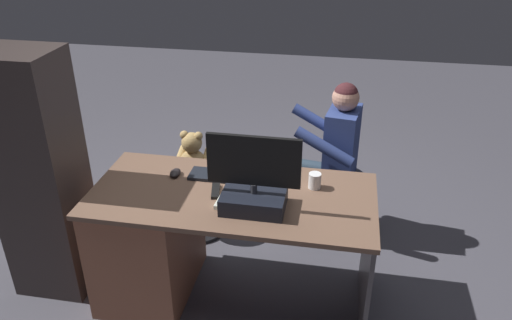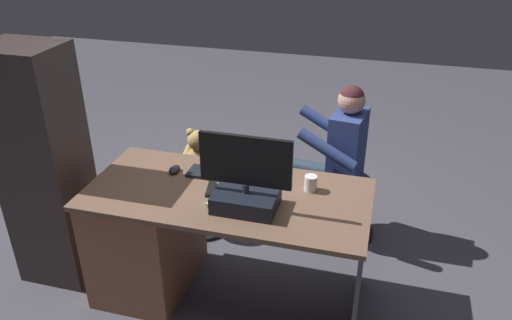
{
  "view_description": "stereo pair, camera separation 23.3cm",
  "coord_description": "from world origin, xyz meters",
  "px_view_note": "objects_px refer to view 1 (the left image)",
  "views": [
    {
      "loc": [
        -0.56,
        2.65,
        2.21
      ],
      "look_at": [
        -0.07,
        -0.02,
        0.77
      ],
      "focal_mm": 35.29,
      "sensor_mm": 36.0,
      "label": 1
    },
    {
      "loc": [
        -0.78,
        2.59,
        2.21
      ],
      "look_at": [
        -0.07,
        -0.02,
        0.77
      ],
      "focal_mm": 35.29,
      "sensor_mm": 36.0,
      "label": 2
    }
  ],
  "objects_px": {
    "cup": "(315,181)",
    "desk": "(165,236)",
    "visitor_chair": "(337,199)",
    "monitor": "(254,188)",
    "keyboard": "(225,176)",
    "office_chair_teddy": "(195,197)",
    "tv_remote": "(216,191)",
    "computer_mouse": "(175,173)",
    "person": "(329,149)",
    "teddy_bear": "(193,155)"
  },
  "relations": [
    {
      "from": "keyboard",
      "to": "monitor",
      "type": "bearing_deg",
      "value": 128.24
    },
    {
      "from": "computer_mouse",
      "to": "tv_remote",
      "type": "bearing_deg",
      "value": 153.15
    },
    {
      "from": "tv_remote",
      "to": "office_chair_teddy",
      "type": "height_order",
      "value": "tv_remote"
    },
    {
      "from": "tv_remote",
      "to": "computer_mouse",
      "type": "bearing_deg",
      "value": -38.47
    },
    {
      "from": "computer_mouse",
      "to": "tv_remote",
      "type": "distance_m",
      "value": 0.31
    },
    {
      "from": "desk",
      "to": "person",
      "type": "relative_size",
      "value": 1.39
    },
    {
      "from": "desk",
      "to": "monitor",
      "type": "bearing_deg",
      "value": 168.09
    },
    {
      "from": "cup",
      "to": "person",
      "type": "relative_size",
      "value": 0.08
    },
    {
      "from": "keyboard",
      "to": "tv_remote",
      "type": "relative_size",
      "value": 2.8
    },
    {
      "from": "visitor_chair",
      "to": "person",
      "type": "xyz_separation_m",
      "value": [
        0.08,
        0.01,
        0.41
      ]
    },
    {
      "from": "cup",
      "to": "office_chair_teddy",
      "type": "xyz_separation_m",
      "value": [
        0.88,
        -0.53,
        -0.54
      ]
    },
    {
      "from": "cup",
      "to": "desk",
      "type": "bearing_deg",
      "value": 9.47
    },
    {
      "from": "desk",
      "to": "computer_mouse",
      "type": "height_order",
      "value": "computer_mouse"
    },
    {
      "from": "teddy_bear",
      "to": "office_chair_teddy",
      "type": "bearing_deg",
      "value": 90.0
    },
    {
      "from": "desk",
      "to": "keyboard",
      "type": "height_order",
      "value": "keyboard"
    },
    {
      "from": "visitor_chair",
      "to": "monitor",
      "type": "bearing_deg",
      "value": 65.44
    },
    {
      "from": "office_chair_teddy",
      "to": "computer_mouse",
      "type": "bearing_deg",
      "value": 97.02
    },
    {
      "from": "teddy_bear",
      "to": "person",
      "type": "distance_m",
      "value": 0.94
    },
    {
      "from": "person",
      "to": "visitor_chair",
      "type": "bearing_deg",
      "value": -171.44
    },
    {
      "from": "office_chair_teddy",
      "to": "tv_remote",
      "type": "bearing_deg",
      "value": 116.91
    },
    {
      "from": "cup",
      "to": "visitor_chair",
      "type": "distance_m",
      "value": 0.88
    },
    {
      "from": "keyboard",
      "to": "computer_mouse",
      "type": "distance_m",
      "value": 0.3
    },
    {
      "from": "monitor",
      "to": "computer_mouse",
      "type": "relative_size",
      "value": 5.02
    },
    {
      "from": "computer_mouse",
      "to": "visitor_chair",
      "type": "bearing_deg",
      "value": -143.82
    },
    {
      "from": "desk",
      "to": "tv_remote",
      "type": "relative_size",
      "value": 10.55
    },
    {
      "from": "cup",
      "to": "tv_remote",
      "type": "bearing_deg",
      "value": 15.64
    },
    {
      "from": "desk",
      "to": "tv_remote",
      "type": "bearing_deg",
      "value": 178.88
    },
    {
      "from": "computer_mouse",
      "to": "tv_remote",
      "type": "relative_size",
      "value": 0.64
    },
    {
      "from": "teddy_bear",
      "to": "tv_remote",
      "type": "bearing_deg",
      "value": 116.5
    },
    {
      "from": "desk",
      "to": "monitor",
      "type": "distance_m",
      "value": 0.74
    },
    {
      "from": "person",
      "to": "desk",
      "type": "bearing_deg",
      "value": 41.92
    },
    {
      "from": "tv_remote",
      "to": "visitor_chair",
      "type": "height_order",
      "value": "tv_remote"
    },
    {
      "from": "cup",
      "to": "tv_remote",
      "type": "distance_m",
      "value": 0.56
    },
    {
      "from": "desk",
      "to": "keyboard",
      "type": "relative_size",
      "value": 3.77
    },
    {
      "from": "desk",
      "to": "visitor_chair",
      "type": "bearing_deg",
      "value": -140.15
    },
    {
      "from": "keyboard",
      "to": "office_chair_teddy",
      "type": "xyz_separation_m",
      "value": [
        0.36,
        -0.51,
        -0.5
      ]
    },
    {
      "from": "teddy_bear",
      "to": "visitor_chair",
      "type": "height_order",
      "value": "teddy_bear"
    },
    {
      "from": "person",
      "to": "office_chair_teddy",
      "type": "bearing_deg",
      "value": 8.56
    },
    {
      "from": "monitor",
      "to": "tv_remote",
      "type": "relative_size",
      "value": 3.21
    },
    {
      "from": "keyboard",
      "to": "office_chair_teddy",
      "type": "distance_m",
      "value": 0.81
    },
    {
      "from": "person",
      "to": "tv_remote",
      "type": "bearing_deg",
      "value": 54.61
    },
    {
      "from": "computer_mouse",
      "to": "office_chair_teddy",
      "type": "xyz_separation_m",
      "value": [
        0.07,
        -0.54,
        -0.51
      ]
    },
    {
      "from": "computer_mouse",
      "to": "cup",
      "type": "height_order",
      "value": "cup"
    },
    {
      "from": "keyboard",
      "to": "visitor_chair",
      "type": "bearing_deg",
      "value": -134.48
    },
    {
      "from": "teddy_bear",
      "to": "visitor_chair",
      "type": "distance_m",
      "value": 1.08
    },
    {
      "from": "keyboard",
      "to": "person",
      "type": "bearing_deg",
      "value": -131.1
    },
    {
      "from": "person",
      "to": "teddy_bear",
      "type": "bearing_deg",
      "value": 7.82
    },
    {
      "from": "cup",
      "to": "teddy_bear",
      "type": "bearing_deg",
      "value": -31.77
    },
    {
      "from": "keyboard",
      "to": "tv_remote",
      "type": "bearing_deg",
      "value": 85.1
    },
    {
      "from": "tv_remote",
      "to": "keyboard",
      "type": "bearing_deg",
      "value": -106.52
    }
  ]
}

